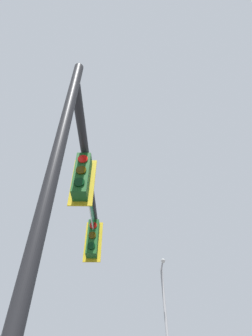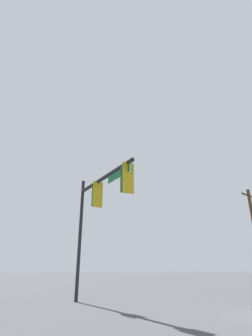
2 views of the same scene
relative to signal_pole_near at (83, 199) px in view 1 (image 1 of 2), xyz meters
The scene contains 2 objects.
signal_pole_near is the anchor object (origin of this frame).
street_lamp 14.45m from the signal_pole_near, ahead, with size 2.26×0.35×8.59m.
Camera 1 is at (-10.23, -6.91, 1.23)m, focal length 28.00 mm.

